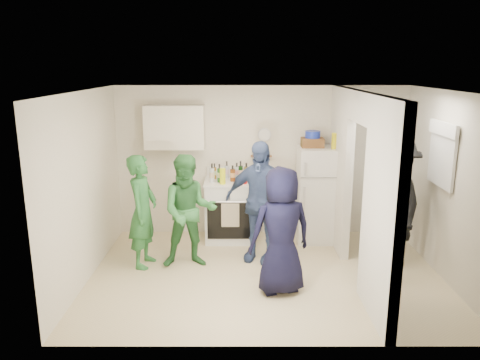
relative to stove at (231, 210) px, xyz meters
name	(u,v)px	position (x,y,z in m)	size (l,w,h in m)	color
floor	(265,274)	(0.50, -1.37, -0.50)	(4.80, 4.80, 0.00)	beige
wall_back	(261,161)	(0.50, 0.33, 0.75)	(4.80, 4.80, 0.00)	silver
wall_front	(276,232)	(0.50, -3.07, 0.75)	(4.80, 4.80, 0.00)	silver
wall_left	(85,187)	(-1.90, -1.37, 0.75)	(3.40, 3.40, 0.00)	silver
wall_right	(448,187)	(2.90, -1.37, 0.75)	(3.40, 3.40, 0.00)	silver
ceiling	(268,91)	(0.50, -1.37, 2.00)	(4.80, 4.80, 0.00)	white
partition_pier_back	(340,169)	(1.70, -0.27, 0.75)	(0.12, 1.20, 2.50)	silver
partition_pier_front	(382,213)	(1.70, -2.47, 0.75)	(0.12, 1.20, 2.50)	silver
partition_header	(362,107)	(1.70, -1.37, 1.80)	(0.12, 1.00, 0.40)	silver
stove	(231,210)	(0.00, 0.00, 0.00)	(0.84, 0.70, 1.00)	white
upper_cabinet	(175,127)	(-0.90, 0.15, 1.35)	(0.95, 0.34, 0.70)	silver
fridge	(317,195)	(1.40, -0.03, 0.27)	(0.64, 0.62, 1.54)	white
wicker_basket	(312,143)	(1.30, 0.02, 1.12)	(0.35, 0.25, 0.15)	brown
blue_bowl	(313,134)	(1.30, 0.02, 1.25)	(0.24, 0.24, 0.11)	#16299C
yellow_cup_stack_top	(334,141)	(1.62, -0.13, 1.17)	(0.09, 0.09, 0.25)	yellow
wall_clock	(264,135)	(0.55, 0.31, 1.20)	(0.22, 0.22, 0.03)	white
spice_shelf	(261,156)	(0.50, 0.28, 0.85)	(0.35, 0.08, 0.03)	olive
nook_window	(443,155)	(2.88, -1.17, 1.15)	(0.03, 0.70, 0.80)	black
nook_window_frame	(442,155)	(2.87, -1.17, 1.15)	(0.04, 0.76, 0.86)	white
nook_valance	(443,129)	(2.84, -1.17, 1.50)	(0.04, 0.82, 0.18)	white
yellow_cup_stack_stove	(223,176)	(-0.12, -0.22, 0.62)	(0.09, 0.09, 0.25)	#D9E713
red_cup	(244,180)	(0.22, -0.20, 0.56)	(0.09, 0.09, 0.12)	red
person_green_left	(143,211)	(-1.22, -1.04, 0.31)	(0.59, 0.39, 1.62)	#307A35
person_green_center	(189,212)	(-0.56, -1.05, 0.31)	(0.79, 0.62, 1.63)	#367C3B
person_denim	(259,202)	(0.43, -0.84, 0.39)	(1.05, 0.44, 1.79)	#39527D
person_navy	(281,231)	(0.66, -1.84, 0.31)	(0.80, 0.52, 1.63)	black
person_nook	(393,202)	(2.31, -1.02, 0.44)	(1.22, 0.70, 1.89)	black
bottle_a	(215,171)	(-0.26, 0.11, 0.63)	(0.06, 0.06, 0.26)	brown
bottle_b	(219,173)	(-0.18, -0.09, 0.65)	(0.07, 0.07, 0.29)	#194918
bottle_c	(227,170)	(-0.06, 0.15, 0.64)	(0.07, 0.07, 0.29)	#B1B8C0
bottle_d	(233,173)	(0.03, -0.05, 0.63)	(0.08, 0.08, 0.26)	#643211
bottle_e	(237,170)	(0.10, 0.17, 0.63)	(0.08, 0.08, 0.26)	#AFBEC2
bottle_f	(241,171)	(0.16, 0.01, 0.66)	(0.07, 0.07, 0.32)	black
bottle_g	(246,171)	(0.26, 0.15, 0.63)	(0.08, 0.08, 0.26)	olive
bottle_h	(212,173)	(-0.29, -0.10, 0.65)	(0.07, 0.07, 0.30)	silver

